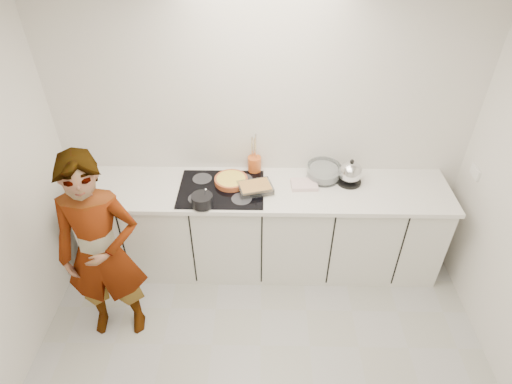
{
  "coord_description": "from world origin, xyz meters",
  "views": [
    {
      "loc": [
        -0.0,
        -1.65,
        3.12
      ],
      "look_at": [
        -0.05,
        1.05,
        1.05
      ],
      "focal_mm": 30.0,
      "sensor_mm": 36.0,
      "label": 1
    }
  ],
  "objects_px": {
    "cook": "(102,253)",
    "utensil_crock": "(254,164)",
    "mixing_bowl": "(323,172)",
    "kettle": "(350,173)",
    "tart_dish": "(231,180)",
    "hob": "(221,189)",
    "saucepan": "(202,200)",
    "baking_dish": "(255,187)"
  },
  "relations": [
    {
      "from": "cook",
      "to": "utensil_crock",
      "type": "bearing_deg",
      "value": 35.9
    },
    {
      "from": "mixing_bowl",
      "to": "kettle",
      "type": "bearing_deg",
      "value": -16.38
    },
    {
      "from": "tart_dish",
      "to": "utensil_crock",
      "type": "relative_size",
      "value": 2.07
    },
    {
      "from": "kettle",
      "to": "cook",
      "type": "bearing_deg",
      "value": -156.93
    },
    {
      "from": "mixing_bowl",
      "to": "utensil_crock",
      "type": "relative_size",
      "value": 2.17
    },
    {
      "from": "tart_dish",
      "to": "cook",
      "type": "xyz_separation_m",
      "value": [
        -0.91,
        -0.79,
        -0.1
      ]
    },
    {
      "from": "hob",
      "to": "saucepan",
      "type": "height_order",
      "value": "saucepan"
    },
    {
      "from": "mixing_bowl",
      "to": "cook",
      "type": "relative_size",
      "value": 0.19
    },
    {
      "from": "saucepan",
      "to": "mixing_bowl",
      "type": "distance_m",
      "value": 1.1
    },
    {
      "from": "utensil_crock",
      "to": "mixing_bowl",
      "type": "bearing_deg",
      "value": -8.83
    },
    {
      "from": "hob",
      "to": "saucepan",
      "type": "bearing_deg",
      "value": -120.56
    },
    {
      "from": "baking_dish",
      "to": "mixing_bowl",
      "type": "bearing_deg",
      "value": 19.18
    },
    {
      "from": "tart_dish",
      "to": "kettle",
      "type": "distance_m",
      "value": 1.03
    },
    {
      "from": "hob",
      "to": "kettle",
      "type": "distance_m",
      "value": 1.12
    },
    {
      "from": "tart_dish",
      "to": "saucepan",
      "type": "xyz_separation_m",
      "value": [
        -0.21,
        -0.31,
        0.02
      ]
    },
    {
      "from": "saucepan",
      "to": "utensil_crock",
      "type": "bearing_deg",
      "value": 50.96
    },
    {
      "from": "hob",
      "to": "saucepan",
      "type": "xyz_separation_m",
      "value": [
        -0.13,
        -0.23,
        0.06
      ]
    },
    {
      "from": "hob",
      "to": "kettle",
      "type": "bearing_deg",
      "value": 6.25
    },
    {
      "from": "saucepan",
      "to": "kettle",
      "type": "relative_size",
      "value": 0.86
    },
    {
      "from": "baking_dish",
      "to": "hob",
      "type": "bearing_deg",
      "value": 175.67
    },
    {
      "from": "baking_dish",
      "to": "utensil_crock",
      "type": "distance_m",
      "value": 0.3
    },
    {
      "from": "utensil_crock",
      "to": "cook",
      "type": "distance_m",
      "value": 1.49
    },
    {
      "from": "mixing_bowl",
      "to": "utensil_crock",
      "type": "xyz_separation_m",
      "value": [
        -0.61,
        0.09,
        0.01
      ]
    },
    {
      "from": "baking_dish",
      "to": "kettle",
      "type": "distance_m",
      "value": 0.83
    },
    {
      "from": "saucepan",
      "to": "cook",
      "type": "bearing_deg",
      "value": -145.61
    },
    {
      "from": "cook",
      "to": "baking_dish",
      "type": "bearing_deg",
      "value": 25.61
    },
    {
      "from": "tart_dish",
      "to": "mixing_bowl",
      "type": "xyz_separation_m",
      "value": [
        0.81,
        0.1,
        0.02
      ]
    },
    {
      "from": "hob",
      "to": "tart_dish",
      "type": "xyz_separation_m",
      "value": [
        0.08,
        0.08,
        0.03
      ]
    },
    {
      "from": "baking_dish",
      "to": "cook",
      "type": "bearing_deg",
      "value": -148.69
    },
    {
      "from": "kettle",
      "to": "utensil_crock",
      "type": "relative_size",
      "value": 1.76
    },
    {
      "from": "hob",
      "to": "utensil_crock",
      "type": "xyz_separation_m",
      "value": [
        0.28,
        0.28,
        0.07
      ]
    },
    {
      "from": "baking_dish",
      "to": "kettle",
      "type": "bearing_deg",
      "value": 9.94
    },
    {
      "from": "mixing_bowl",
      "to": "kettle",
      "type": "distance_m",
      "value": 0.23
    },
    {
      "from": "kettle",
      "to": "mixing_bowl",
      "type": "bearing_deg",
      "value": 163.62
    },
    {
      "from": "tart_dish",
      "to": "baking_dish",
      "type": "height_order",
      "value": "baking_dish"
    },
    {
      "from": "kettle",
      "to": "saucepan",
      "type": "bearing_deg",
      "value": -164.34
    },
    {
      "from": "mixing_bowl",
      "to": "utensil_crock",
      "type": "distance_m",
      "value": 0.62
    },
    {
      "from": "kettle",
      "to": "utensil_crock",
      "type": "height_order",
      "value": "kettle"
    },
    {
      "from": "tart_dish",
      "to": "mixing_bowl",
      "type": "bearing_deg",
      "value": 7.21
    },
    {
      "from": "utensil_crock",
      "to": "tart_dish",
      "type": "bearing_deg",
      "value": -135.2
    },
    {
      "from": "hob",
      "to": "cook",
      "type": "relative_size",
      "value": 0.43
    },
    {
      "from": "mixing_bowl",
      "to": "kettle",
      "type": "relative_size",
      "value": 1.24
    }
  ]
}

